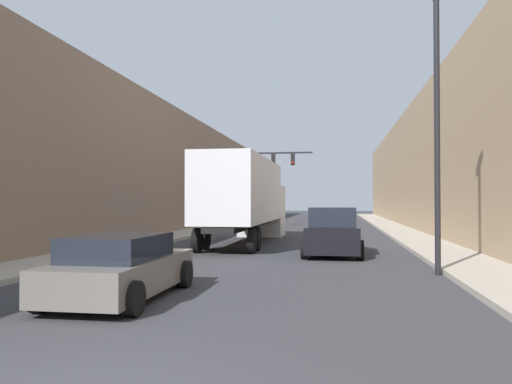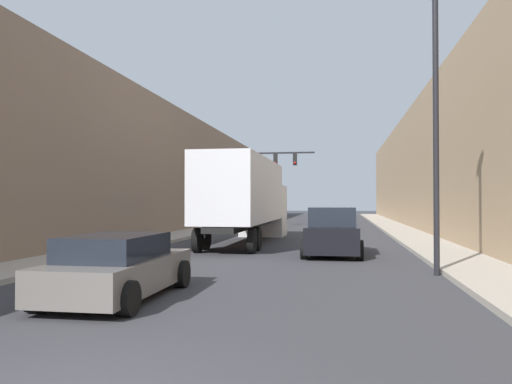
{
  "view_description": "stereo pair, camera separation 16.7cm",
  "coord_description": "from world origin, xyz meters",
  "px_view_note": "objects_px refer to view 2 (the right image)",
  "views": [
    {
      "loc": [
        2.52,
        -4.53,
        2.06
      ],
      "look_at": [
        -0.55,
        14.42,
        2.4
      ],
      "focal_mm": 35.0,
      "sensor_mm": 36.0,
      "label": 1
    },
    {
      "loc": [
        2.69,
        -4.5,
        2.06
      ],
      "look_at": [
        -0.55,
        14.42,
        2.4
      ],
      "focal_mm": 35.0,
      "sensor_mm": 36.0,
      "label": 2
    }
  ],
  "objects_px": {
    "suv_car": "(333,233)",
    "street_lamp": "(436,93)",
    "traffic_signal_gantry": "(258,172)",
    "sedan_car": "(118,268)",
    "semi_truck": "(248,197)"
  },
  "relations": [
    {
      "from": "suv_car",
      "to": "street_lamp",
      "type": "xyz_separation_m",
      "value": [
        2.93,
        -4.75,
        4.22
      ]
    },
    {
      "from": "suv_car",
      "to": "street_lamp",
      "type": "height_order",
      "value": "street_lamp"
    },
    {
      "from": "traffic_signal_gantry",
      "to": "street_lamp",
      "type": "bearing_deg",
      "value": -69.22
    },
    {
      "from": "street_lamp",
      "to": "sedan_car",
      "type": "bearing_deg",
      "value": -148.01
    },
    {
      "from": "semi_truck",
      "to": "suv_car",
      "type": "height_order",
      "value": "semi_truck"
    },
    {
      "from": "semi_truck",
      "to": "sedan_car",
      "type": "height_order",
      "value": "semi_truck"
    },
    {
      "from": "suv_car",
      "to": "street_lamp",
      "type": "bearing_deg",
      "value": -58.35
    },
    {
      "from": "suv_car",
      "to": "street_lamp",
      "type": "distance_m",
      "value": 7.0
    },
    {
      "from": "sedan_car",
      "to": "traffic_signal_gantry",
      "type": "height_order",
      "value": "traffic_signal_gantry"
    },
    {
      "from": "suv_car",
      "to": "traffic_signal_gantry",
      "type": "xyz_separation_m",
      "value": [
        -5.99,
        18.74,
        3.47
      ]
    },
    {
      "from": "sedan_car",
      "to": "suv_car",
      "type": "xyz_separation_m",
      "value": [
        4.32,
        9.28,
        0.2
      ]
    },
    {
      "from": "semi_truck",
      "to": "suv_car",
      "type": "bearing_deg",
      "value": -49.57
    },
    {
      "from": "sedan_car",
      "to": "semi_truck",
      "type": "bearing_deg",
      "value": 89.5
    },
    {
      "from": "street_lamp",
      "to": "suv_car",
      "type": "bearing_deg",
      "value": 121.65
    },
    {
      "from": "semi_truck",
      "to": "traffic_signal_gantry",
      "type": "distance_m",
      "value": 14.08
    }
  ]
}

